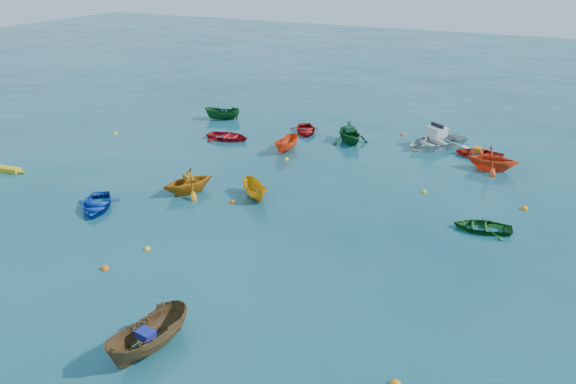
% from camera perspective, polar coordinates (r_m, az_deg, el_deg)
% --- Properties ---
extents(ground, '(160.00, 160.00, 0.00)m').
position_cam_1_polar(ground, '(27.51, -4.63, -4.48)').
color(ground, '#0A3C4C').
rests_on(ground, ground).
extents(dinghy_blue_sw, '(3.70, 3.93, 0.66)m').
position_cam_1_polar(dinghy_blue_sw, '(31.95, -18.86, -1.61)').
color(dinghy_blue_sw, '#0D33A6').
rests_on(dinghy_blue_sw, ground).
extents(sampan_brown_mid, '(1.76, 3.67, 1.37)m').
position_cam_1_polar(sampan_brown_mid, '(20.79, -13.72, -15.48)').
color(sampan_brown_mid, brown).
rests_on(sampan_brown_mid, ground).
extents(dinghy_orange_w, '(3.74, 3.91, 1.60)m').
position_cam_1_polar(dinghy_orange_w, '(32.72, -10.04, -0.06)').
color(dinghy_orange_w, '#C56F12').
rests_on(dinghy_orange_w, ground).
extents(sampan_yellow_mid, '(2.67, 2.56, 1.04)m').
position_cam_1_polar(sampan_yellow_mid, '(31.67, -3.34, -0.54)').
color(sampan_yellow_mid, orange).
rests_on(sampan_yellow_mid, ground).
extents(dinghy_green_e, '(3.12, 2.47, 0.58)m').
position_cam_1_polar(dinghy_green_e, '(29.61, 19.07, -3.66)').
color(dinghy_green_e, '#135216').
rests_on(dinghy_green_e, ground).
extents(dinghy_red_nw, '(3.35, 2.50, 0.66)m').
position_cam_1_polar(dinghy_red_nw, '(41.67, -6.10, 5.33)').
color(dinghy_red_nw, '#A80E18').
rests_on(dinghy_red_nw, ground).
extents(sampan_orange_n, '(1.09, 2.84, 1.09)m').
position_cam_1_polar(sampan_orange_n, '(39.01, -0.14, 4.20)').
color(sampan_orange_n, '#EA4316').
rests_on(sampan_orange_n, ground).
extents(dinghy_green_n, '(4.13, 4.13, 1.65)m').
position_cam_1_polar(dinghy_green_n, '(41.00, 6.23, 5.03)').
color(dinghy_green_n, '#12501E').
rests_on(dinghy_green_n, ground).
extents(dinghy_red_ne, '(3.18, 2.28, 0.66)m').
position_cam_1_polar(dinghy_red_ne, '(40.04, 18.76, 3.44)').
color(dinghy_red_ne, red).
rests_on(dinghy_red_ne, ground).
extents(dinghy_red_far, '(3.42, 3.75, 0.64)m').
position_cam_1_polar(dinghy_red_far, '(43.05, 1.79, 6.05)').
color(dinghy_red_far, '#A40D0F').
rests_on(dinghy_red_far, ground).
extents(dinghy_orange_far, '(3.38, 2.98, 1.66)m').
position_cam_1_polar(dinghy_orange_far, '(37.85, 19.90, 2.14)').
color(dinghy_orange_far, red).
rests_on(dinghy_orange_far, ground).
extents(sampan_green_far, '(3.06, 2.09, 1.11)m').
position_cam_1_polar(sampan_green_far, '(46.81, -6.67, 7.34)').
color(sampan_green_far, '#104418').
rests_on(sampan_green_far, ground).
extents(motorboat_white, '(5.53, 5.84, 1.59)m').
position_cam_1_polar(motorboat_white, '(41.26, 14.72, 4.50)').
color(motorboat_white, silver).
rests_on(motorboat_white, ground).
extents(tarp_blue_a, '(0.65, 0.53, 0.29)m').
position_cam_1_polar(tarp_blue_a, '(20.22, -14.26, -13.85)').
color(tarp_blue_a, navy).
rests_on(tarp_blue_a, sampan_brown_mid).
extents(tarp_orange_a, '(0.73, 0.67, 0.28)m').
position_cam_1_polar(tarp_orange_a, '(32.38, -10.08, 1.49)').
color(tarp_orange_a, '#B06B12').
rests_on(tarp_orange_a, dinghy_orange_w).
extents(tarp_green_b, '(0.87, 0.88, 0.34)m').
position_cam_1_polar(tarp_green_b, '(40.79, 6.23, 6.40)').
color(tarp_green_b, '#104325').
rests_on(tarp_green_b, dinghy_green_n).
extents(tarp_orange_b, '(0.49, 0.64, 0.31)m').
position_cam_1_polar(tarp_orange_b, '(39.90, 18.70, 4.11)').
color(tarp_orange_b, orange).
rests_on(tarp_orange_b, dinghy_red_ne).
extents(buoy_or_a, '(0.36, 0.36, 0.36)m').
position_cam_1_polar(buoy_or_a, '(26.01, -18.10, -7.45)').
color(buoy_or_a, '#E15D0C').
rests_on(buoy_or_a, ground).
extents(buoy_ye_a, '(0.30, 0.30, 0.30)m').
position_cam_1_polar(buoy_ye_a, '(27.06, -14.10, -5.67)').
color(buoy_ye_a, yellow).
rests_on(buoy_ye_a, ground).
extents(buoy_ye_b, '(0.34, 0.34, 0.34)m').
position_cam_1_polar(buoy_ye_b, '(44.69, -17.16, 5.66)').
color(buoy_ye_b, yellow).
rests_on(buoy_ye_b, ground).
extents(buoy_or_c, '(0.32, 0.32, 0.32)m').
position_cam_1_polar(buoy_or_c, '(31.12, -5.63, -1.06)').
color(buoy_or_c, '#E3590C').
rests_on(buoy_or_c, ground).
extents(buoy_ye_c, '(0.32, 0.32, 0.32)m').
position_cam_1_polar(buoy_ye_c, '(33.21, 13.66, -0.02)').
color(buoy_ye_c, yellow).
rests_on(buoy_ye_c, ground).
extents(buoy_or_d, '(0.39, 0.39, 0.39)m').
position_cam_1_polar(buoy_or_d, '(32.75, 22.87, -1.62)').
color(buoy_or_d, orange).
rests_on(buoy_or_d, ground).
extents(buoy_ye_d, '(0.31, 0.31, 0.31)m').
position_cam_1_polar(buoy_ye_d, '(37.32, -0.16, 3.30)').
color(buoy_ye_d, yellow).
rests_on(buoy_ye_d, ground).
extents(buoy_or_e, '(0.35, 0.35, 0.35)m').
position_cam_1_polar(buoy_or_e, '(43.33, 11.55, 5.70)').
color(buoy_or_e, '#F0540D').
rests_on(buoy_or_e, ground).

